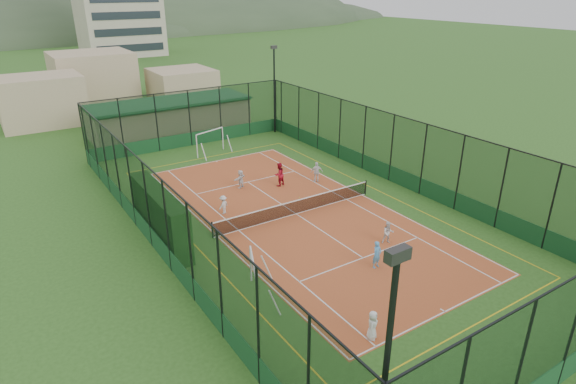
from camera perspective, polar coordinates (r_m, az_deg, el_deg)
name	(u,v)px	position (r m, az deg, el deg)	size (l,w,h in m)	color
ground	(296,214)	(30.61, 0.98, -2.62)	(300.00, 300.00, 0.00)	#2D581E
court_slab	(296,214)	(30.61, 0.98, -2.62)	(11.17, 23.97, 0.01)	#AB4C26
tennis_net	(296,206)	(30.38, 0.98, -1.73)	(11.67, 0.12, 1.06)	black
perimeter_fence	(296,178)	(29.60, 1.01, 1.73)	(18.12, 34.12, 5.00)	black
floodlight_ne	(274,90)	(47.06, -1.63, 11.97)	(0.60, 0.26, 8.25)	black
clubhouse	(171,117)	(48.83, -13.74, 8.67)	(15.20, 7.20, 3.15)	tan
distant_hills	(21,33)	(173.99, -29.07, 16.18)	(200.00, 60.00, 24.00)	#384C33
hedge_left	(160,216)	(27.82, -14.94, -2.77)	(1.05, 7.00, 3.06)	black
white_bench	(174,235)	(27.86, -13.31, -4.98)	(1.70, 0.47, 0.95)	white
futsal_goal_near	(254,280)	(22.43, -4.09, -10.40)	(0.87, 2.99, 1.93)	white
futsal_goal_far	(210,142)	(41.90, -9.21, 5.83)	(3.11, 0.90, 2.00)	white
child_near_left	(372,325)	(20.59, 9.97, -15.29)	(0.64, 0.42, 1.32)	white
child_near_mid	(377,255)	(25.16, 10.50, -7.30)	(0.54, 0.35, 1.47)	#4FA1E1
child_near_right	(388,233)	(27.54, 11.78, -4.75)	(0.63, 0.49, 1.31)	silver
child_far_left	(223,205)	(30.67, -7.67, -1.50)	(0.79, 0.46, 1.23)	silver
child_far_right	(317,172)	(35.36, 3.42, 2.38)	(0.90, 0.37, 1.53)	white
child_far_back	(241,179)	(34.48, -5.63, 1.56)	(1.22, 0.39, 1.32)	silver
coach	(279,174)	(34.58, -1.06, 2.11)	(0.84, 0.66, 1.74)	#AA1225
tennis_balls	(281,206)	(31.56, -0.83, -1.70)	(6.21, 1.29, 0.07)	#CCE033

